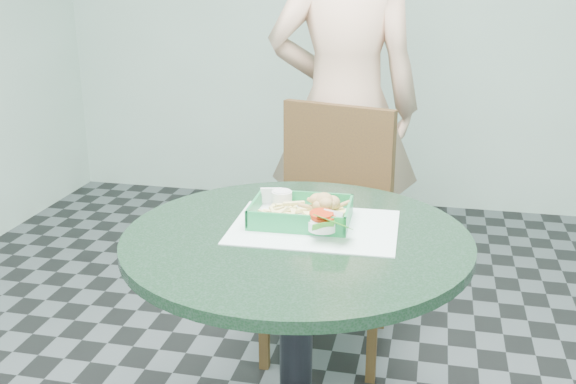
% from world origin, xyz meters
% --- Properties ---
extents(cafe_table, '(0.91, 0.91, 0.75)m').
position_xyz_m(cafe_table, '(0.00, 0.00, 0.58)').
color(cafe_table, black).
rests_on(cafe_table, floor).
extents(dining_chair, '(0.46, 0.46, 0.93)m').
position_xyz_m(dining_chair, '(-0.03, 0.82, 0.53)').
color(dining_chair, '#45301F').
rests_on(dining_chair, floor).
extents(diner_person, '(0.79, 0.57, 2.03)m').
position_xyz_m(diner_person, '(-0.04, 1.15, 1.01)').
color(diner_person, tan).
rests_on(diner_person, floor).
extents(placemat, '(0.45, 0.34, 0.00)m').
position_xyz_m(placemat, '(0.04, 0.06, 0.75)').
color(placemat, silver).
rests_on(placemat, cafe_table).
extents(food_basket, '(0.27, 0.19, 0.05)m').
position_xyz_m(food_basket, '(-0.01, 0.09, 0.77)').
color(food_basket, '#177F40').
rests_on(food_basket, placemat).
extents(crab_sandwich, '(0.12, 0.12, 0.07)m').
position_xyz_m(crab_sandwich, '(0.05, 0.10, 0.80)').
color(crab_sandwich, '#F3DD7C').
rests_on(crab_sandwich, food_basket).
extents(fries_pile, '(0.13, 0.13, 0.04)m').
position_xyz_m(fries_pile, '(-0.06, 0.09, 0.79)').
color(fries_pile, '#E6DA83').
rests_on(fries_pile, food_basket).
extents(sauce_ramekin, '(0.06, 0.06, 0.03)m').
position_xyz_m(sauce_ramekin, '(-0.07, 0.15, 0.80)').
color(sauce_ramekin, silver).
rests_on(sauce_ramekin, food_basket).
extents(garnish_cup, '(0.11, 0.11, 0.04)m').
position_xyz_m(garnish_cup, '(0.07, -0.00, 0.79)').
color(garnish_cup, silver).
rests_on(garnish_cup, food_basket).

